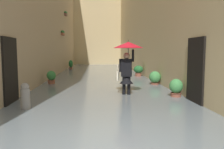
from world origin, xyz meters
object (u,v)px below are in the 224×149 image
potted_plant_near_right (51,78)px  potted_plant_far_left (138,71)px  potted_plant_far_right (71,65)px  mooring_bollard (25,99)px  potted_plant_mid_left (155,79)px  person_wading (127,57)px  potted_plant_near_left (176,89)px

potted_plant_near_right → potted_plant_far_left: 5.78m
potted_plant_far_right → mooring_bollard: 13.79m
potted_plant_mid_left → mooring_bollard: size_ratio=0.90×
potted_plant_near_right → potted_plant_mid_left: size_ratio=1.00×
person_wading → potted_plant_mid_left: 3.17m
potted_plant_far_right → potted_plant_far_left: size_ratio=1.17×
mooring_bollard → potted_plant_near_right: bearing=-87.1°
potted_plant_far_left → mooring_bollard: (4.68, 7.96, -0.05)m
potted_plant_near_right → potted_plant_mid_left: potted_plant_mid_left is taller
potted_plant_far_right → potted_plant_near_left: size_ratio=1.24×
potted_plant_far_right → potted_plant_near_left: (-5.01, 12.42, -0.09)m
potted_plant_far_left → potted_plant_mid_left: potted_plant_far_left is taller
potted_plant_far_right → potted_plant_far_left: potted_plant_far_right is taller
potted_plant_near_left → potted_plant_near_right: potted_plant_near_right is taller
person_wading → potted_plant_far_right: bearing=-74.3°
potted_plant_near_left → potted_plant_far_left: 6.60m
potted_plant_near_left → mooring_bollard: bearing=16.0°
person_wading → mooring_bollard: size_ratio=2.38×
potted_plant_near_right → mooring_bollard: bearing=92.9°
person_wading → potted_plant_near_right: bearing=-42.6°
potted_plant_near_left → mooring_bollard: mooring_bollard is taller
potted_plant_near_right → potted_plant_mid_left: bearing=172.8°
potted_plant_far_right → potted_plant_near_right: potted_plant_far_right is taller
person_wading → potted_plant_near_right: (3.34, -3.07, -1.11)m
potted_plant_mid_left → potted_plant_far_left: bearing=-88.4°
potted_plant_near_left → potted_plant_far_right: bearing=-68.0°
person_wading → potted_plant_far_left: (-1.58, -6.09, -1.06)m
potted_plant_near_left → potted_plant_far_left: potted_plant_far_left is taller
person_wading → potted_plant_near_left: 2.06m
potted_plant_near_right → potted_plant_near_left: bearing=144.4°
potted_plant_mid_left → mooring_bollard: 6.43m
potted_plant_near_left → mooring_bollard: size_ratio=0.89×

